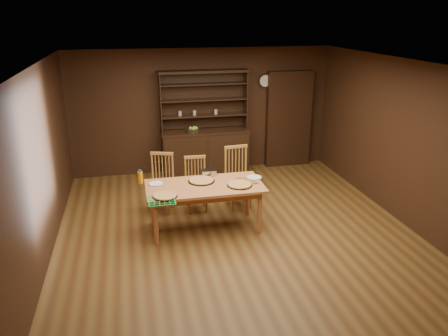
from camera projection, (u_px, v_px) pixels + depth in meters
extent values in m
plane|color=brown|center=(236.00, 231.00, 6.91)|extent=(6.00, 6.00, 0.00)
plane|color=white|center=(238.00, 64.00, 6.03)|extent=(6.00, 6.00, 0.00)
plane|color=#331B10|center=(203.00, 111.00, 9.23)|extent=(5.50, 0.00, 5.50)
plane|color=#331B10|center=(323.00, 258.00, 3.71)|extent=(5.50, 0.00, 5.50)
plane|color=#331B10|center=(40.00, 167.00, 5.91)|extent=(0.00, 6.00, 6.00)
plane|color=#331B10|center=(402.00, 142.00, 7.03)|extent=(0.00, 6.00, 6.00)
cube|color=black|center=(205.00, 153.00, 9.28)|extent=(1.80, 0.50, 0.90)
cube|color=black|center=(205.00, 132.00, 9.12)|extent=(1.84, 0.52, 0.04)
cube|color=black|center=(203.00, 100.00, 9.12)|extent=(1.80, 0.02, 1.20)
cube|color=black|center=(160.00, 103.00, 8.80)|extent=(0.02, 0.32, 1.20)
cube|color=black|center=(246.00, 99.00, 9.16)|extent=(0.02, 0.32, 1.20)
cube|color=black|center=(203.00, 71.00, 8.78)|extent=(1.84, 0.34, 0.05)
cylinder|color=#A39889|center=(180.00, 113.00, 8.96)|extent=(0.07, 0.07, 0.10)
cylinder|color=#A39889|center=(194.00, 113.00, 9.02)|extent=(0.07, 0.07, 0.10)
cube|color=black|center=(288.00, 119.00, 9.61)|extent=(1.00, 0.18, 2.10)
cylinder|color=black|center=(265.00, 81.00, 9.27)|extent=(0.30, 0.04, 0.30)
cylinder|color=silver|center=(265.00, 81.00, 9.24)|extent=(0.24, 0.01, 0.24)
cube|color=#CA7946|center=(205.00, 186.00, 6.76)|extent=(1.81, 0.90, 0.04)
cylinder|color=#CA7946|center=(156.00, 223.00, 6.41)|extent=(0.07, 0.07, 0.71)
cylinder|color=#CA7946|center=(153.00, 204.00, 7.04)|extent=(0.07, 0.07, 0.71)
cylinder|color=#CA7946|center=(260.00, 213.00, 6.73)|extent=(0.07, 0.07, 0.71)
cylinder|color=#CA7946|center=(248.00, 196.00, 7.36)|extent=(0.07, 0.07, 0.71)
cube|color=#C28A42|center=(161.00, 188.00, 7.49)|extent=(0.52, 0.51, 0.04)
cylinder|color=#C28A42|center=(151.00, 203.00, 7.44)|extent=(0.04, 0.04, 0.41)
cylinder|color=#C28A42|center=(155.00, 196.00, 7.72)|extent=(0.04, 0.04, 0.41)
cylinder|color=#C28A42|center=(169.00, 204.00, 7.41)|extent=(0.04, 0.04, 0.41)
cylinder|color=#C28A42|center=(173.00, 197.00, 7.69)|extent=(0.04, 0.04, 0.41)
cube|color=#C28A42|center=(162.00, 154.00, 7.45)|extent=(0.39, 0.15, 0.05)
cube|color=#C28A42|center=(197.00, 189.00, 7.53)|extent=(0.40, 0.38, 0.04)
cylinder|color=#C28A42|center=(189.00, 204.00, 7.45)|extent=(0.03, 0.03, 0.38)
cylinder|color=#C28A42|center=(187.00, 197.00, 7.70)|extent=(0.03, 0.03, 0.38)
cylinder|color=#C28A42|center=(206.00, 202.00, 7.50)|extent=(0.03, 0.03, 0.38)
cylinder|color=#C28A42|center=(204.00, 196.00, 7.76)|extent=(0.03, 0.03, 0.38)
cube|color=#C28A42|center=(195.00, 157.00, 7.50)|extent=(0.37, 0.05, 0.05)
cube|color=#C28A42|center=(239.00, 182.00, 7.66)|extent=(0.48, 0.46, 0.04)
cylinder|color=#C28A42|center=(233.00, 199.00, 7.55)|extent=(0.04, 0.04, 0.43)
cylinder|color=#C28A42|center=(227.00, 193.00, 7.84)|extent=(0.04, 0.04, 0.43)
cylinder|color=#C28A42|center=(251.00, 197.00, 7.65)|extent=(0.04, 0.04, 0.43)
cylinder|color=#C28A42|center=(245.00, 190.00, 7.94)|extent=(0.04, 0.04, 0.43)
cube|color=#C28A42|center=(236.00, 147.00, 7.62)|extent=(0.42, 0.08, 0.05)
cylinder|color=black|center=(165.00, 197.00, 6.32)|extent=(0.36, 0.36, 0.01)
cylinder|color=tan|center=(165.00, 196.00, 6.31)|extent=(0.33, 0.33, 0.02)
torus|color=gold|center=(165.00, 196.00, 6.31)|extent=(0.34, 0.34, 0.03)
cylinder|color=black|center=(240.00, 185.00, 6.73)|extent=(0.39, 0.39, 0.01)
cylinder|color=tan|center=(240.00, 184.00, 6.73)|extent=(0.36, 0.36, 0.02)
torus|color=gold|center=(240.00, 184.00, 6.73)|extent=(0.37, 0.37, 0.03)
cylinder|color=black|center=(201.00, 181.00, 6.89)|extent=(0.42, 0.42, 0.01)
cylinder|color=tan|center=(201.00, 180.00, 6.89)|extent=(0.38, 0.38, 0.02)
torus|color=gold|center=(201.00, 180.00, 6.89)|extent=(0.39, 0.39, 0.03)
cylinder|color=silver|center=(156.00, 184.00, 6.79)|extent=(0.24, 0.24, 0.01)
torus|color=navy|center=(156.00, 184.00, 6.79)|extent=(0.24, 0.24, 0.01)
cylinder|color=silver|center=(254.00, 177.00, 7.05)|extent=(0.25, 0.25, 0.01)
torus|color=navy|center=(254.00, 177.00, 7.05)|extent=(0.26, 0.26, 0.01)
cube|color=silver|center=(209.00, 173.00, 7.15)|extent=(0.24, 0.17, 0.09)
cylinder|color=orange|center=(140.00, 178.00, 6.78)|extent=(0.08, 0.08, 0.20)
cylinder|color=#132E9D|center=(140.00, 171.00, 6.74)|extent=(0.04, 0.04, 0.03)
cube|color=red|center=(250.00, 182.00, 6.85)|extent=(0.21, 0.21, 0.01)
cube|color=red|center=(241.00, 180.00, 6.95)|extent=(0.24, 0.24, 0.01)
cylinder|color=black|center=(193.00, 131.00, 9.00)|extent=(0.29, 0.29, 0.06)
sphere|color=#81BD32|center=(191.00, 128.00, 8.98)|extent=(0.08, 0.08, 0.08)
sphere|color=#81BD32|center=(194.00, 128.00, 9.02)|extent=(0.08, 0.08, 0.08)
sphere|color=#81BD32|center=(193.00, 129.00, 8.94)|extent=(0.08, 0.08, 0.08)
sphere|color=#81BD32|center=(196.00, 128.00, 8.98)|extent=(0.08, 0.08, 0.08)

